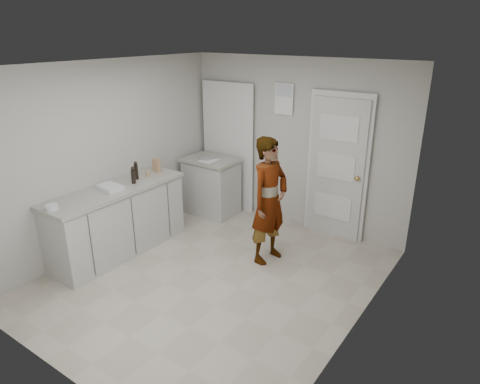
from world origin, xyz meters
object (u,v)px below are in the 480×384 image
Objects in this scene: oil_cruet_b at (136,171)px; baking_dish at (110,187)px; cake_mix_box at (156,165)px; oil_cruet_a at (133,175)px; egg_bowl at (52,207)px; spice_jar at (147,174)px; person at (269,201)px.

baking_dish is (0.02, -0.47, -0.10)m from oil_cruet_b.
oil_cruet_b is (0.01, -0.39, 0.02)m from cake_mix_box.
oil_cruet_b is at bearing 124.85° from oil_cruet_a.
egg_bowl is (0.01, -1.28, -0.09)m from oil_cruet_b.
oil_cruet_a reaches higher than spice_jar.
baking_dish is at bearing -84.62° from cake_mix_box.
person is 2.04m from baking_dish.
cake_mix_box is 0.53m from oil_cruet_a.
oil_cruet_a is at bearing 85.58° from egg_bowl.
cake_mix_box is 0.24m from spice_jar.
spice_jar is at bearing 100.52° from oil_cruet_a.
cake_mix_box reaches higher than baking_dish.
cake_mix_box is 0.86m from baking_dish.
spice_jar is 0.23× the size of baking_dish.
cake_mix_box is 0.39m from oil_cruet_b.
person is 2.57m from egg_bowl.
oil_cruet_a is 0.17m from oil_cruet_b.
egg_bowl is (-0.09, -1.14, -0.08)m from oil_cruet_a.
person reaches higher than baking_dish.
egg_bowl is at bearing -89.62° from oil_cruet_b.
baking_dish is (-0.02, -0.63, -0.01)m from spice_jar.
spice_jar is at bearing 88.71° from egg_bowl.
oil_cruet_a is (0.10, -0.52, 0.02)m from cake_mix_box.
oil_cruet_b is (-0.10, 0.14, 0.01)m from oil_cruet_a.
person is 1.79m from spice_jar.
oil_cruet_a is 0.93× the size of oil_cruet_b.
oil_cruet_a reaches higher than baking_dish.
egg_bowl is at bearing -91.29° from spice_jar.
egg_bowl is at bearing -86.12° from cake_mix_box.
cake_mix_box is at bearing 90.48° from egg_bowl.
oil_cruet_b is (-0.04, -0.16, 0.08)m from spice_jar.
spice_jar is 0.32× the size of oil_cruet_a.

